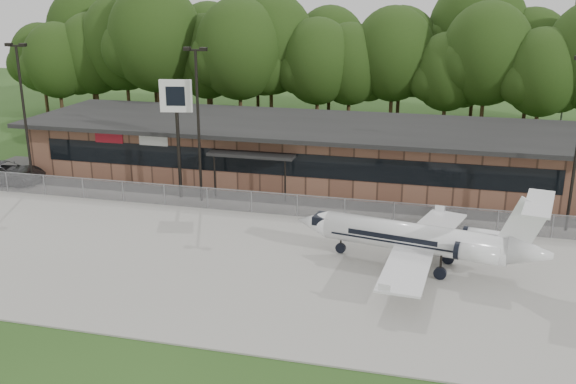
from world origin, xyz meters
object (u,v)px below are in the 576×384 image
(terminal, at_px, (299,149))
(business_jet, at_px, (422,240))
(pole_sign, at_px, (177,109))
(suv, at_px, (3,173))

(terminal, relative_size, business_jet, 3.11)
(terminal, distance_m, business_jet, 17.96)
(pole_sign, bearing_deg, suv, 169.30)
(terminal, relative_size, suv, 6.84)
(terminal, bearing_deg, business_jet, -56.30)
(terminal, height_order, business_jet, business_jet)
(terminal, height_order, pole_sign, pole_sign)
(terminal, distance_m, pole_sign, 10.54)
(suv, bearing_deg, terminal, -84.19)
(business_jet, height_order, suv, business_jet)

